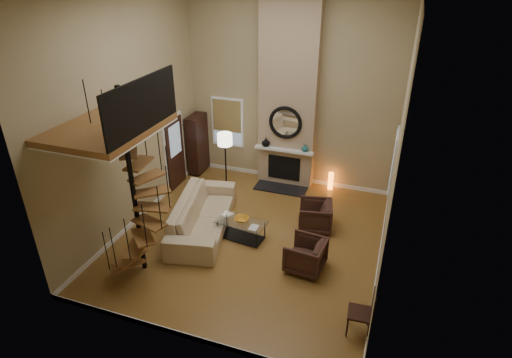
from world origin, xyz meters
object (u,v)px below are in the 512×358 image
(armchair_far, at_px, (309,256))
(accent_lamp, at_px, (331,181))
(side_chair, at_px, (365,310))
(sofa, at_px, (202,214))
(floor_lamp, at_px, (225,144))
(armchair_near, at_px, (318,216))
(coffee_table, at_px, (241,228))
(hutch, at_px, (198,143))

(armchair_far, height_order, accent_lamp, armchair_far)
(armchair_far, distance_m, side_chair, 1.92)
(sofa, height_order, floor_lamp, floor_lamp)
(armchair_near, distance_m, armchair_far, 1.63)
(armchair_near, relative_size, armchair_far, 1.01)
(armchair_near, relative_size, accent_lamp, 1.54)
(sofa, bearing_deg, armchair_near, -83.50)
(sofa, xyz_separation_m, accent_lamp, (2.62, 3.05, -0.15))
(sofa, xyz_separation_m, armchair_near, (2.70, 0.93, -0.04))
(armchair_far, relative_size, accent_lamp, 1.52)
(armchair_far, distance_m, coffee_table, 1.89)
(coffee_table, bearing_deg, armchair_far, -19.06)
(armchair_near, bearing_deg, side_chair, 14.26)
(hutch, height_order, sofa, hutch)
(sofa, xyz_separation_m, side_chair, (4.16, -2.08, 0.13))
(floor_lamp, bearing_deg, hutch, 148.73)
(armchair_near, bearing_deg, coffee_table, -70.14)
(armchair_far, bearing_deg, coffee_table, -103.54)
(hutch, distance_m, side_chair, 7.49)
(hutch, xyz_separation_m, armchair_near, (4.19, -1.90, -0.60))
(sofa, relative_size, side_chair, 3.22)
(coffee_table, relative_size, floor_lamp, 0.71)
(armchair_near, height_order, side_chair, side_chair)
(hutch, height_order, armchair_near, hutch)
(hutch, relative_size, sofa, 0.60)
(hutch, bearing_deg, floor_lamp, -31.27)
(armchair_near, height_order, accent_lamp, armchair_near)
(hutch, xyz_separation_m, sofa, (1.49, -2.83, -0.55))
(floor_lamp, bearing_deg, accent_lamp, 19.09)
(hutch, height_order, coffee_table, hutch)
(armchair_far, relative_size, side_chair, 0.86)
(coffee_table, xyz_separation_m, accent_lamp, (1.57, 3.14, -0.03))
(hutch, bearing_deg, sofa, -62.23)
(armchair_near, xyz_separation_m, coffee_table, (-1.65, -1.01, -0.07))
(floor_lamp, height_order, accent_lamp, floor_lamp)
(hutch, height_order, armchair_far, hutch)
(armchair_far, relative_size, coffee_table, 0.65)
(hutch, xyz_separation_m, accent_lamp, (4.11, 0.23, -0.70))
(side_chair, bearing_deg, accent_lamp, 106.65)
(floor_lamp, relative_size, side_chair, 1.86)
(coffee_table, relative_size, accent_lamp, 2.34)
(accent_lamp, bearing_deg, coffee_table, -116.58)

